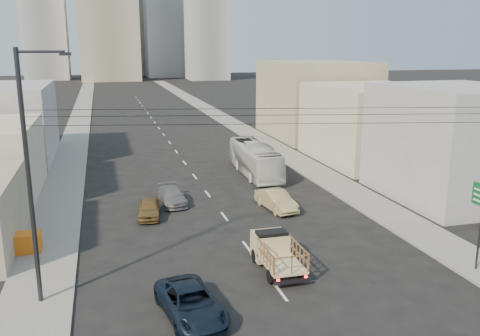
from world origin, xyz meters
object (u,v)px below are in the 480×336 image
city_bus (255,159)px  sedan_grey (172,196)px  navy_pickup (191,303)px  streetlamp_left (31,173)px  flatbed_pickup (276,250)px  sedan_brown (149,208)px  crate_stack (25,242)px  sedan_tan (276,200)px

city_bus → sedan_grey: (-8.94, -7.14, -0.88)m
navy_pickup → streetlamp_left: size_ratio=0.42×
navy_pickup → streetlamp_left: 9.35m
flatbed_pickup → streetlamp_left: bearing=-177.0°
sedan_brown → sedan_grey: sedan_brown is taller
city_bus → crate_stack: (-18.71, -14.62, -0.83)m
sedan_brown → crate_stack: 9.07m
sedan_tan → crate_stack: 17.60m
sedan_tan → streetlamp_left: (-15.54, -10.56, 5.70)m
sedan_tan → crate_stack: bearing=-175.8°
city_bus → streetlamp_left: streetlamp_left is taller
navy_pickup → city_bus: 26.59m
streetlamp_left → city_bus: bearing=51.1°
navy_pickup → sedan_tan: 16.40m
sedan_grey → streetlamp_left: (-8.17, -14.08, 5.79)m
city_bus → sedan_tan: (-1.56, -10.65, -0.79)m
city_bus → sedan_grey: 11.47m
sedan_grey → crate_stack: (-9.78, -7.48, 0.05)m
flatbed_pickup → sedan_brown: bearing=119.1°
sedan_brown → crate_stack: bearing=-141.9°
sedan_brown → crate_stack: (-7.75, -4.70, 0.03)m
sedan_tan → sedan_brown: bearing=166.7°
navy_pickup → city_bus: (10.46, 24.43, 0.82)m
city_bus → sedan_grey: size_ratio=2.48×
sedan_brown → crate_stack: sedan_brown is taller
city_bus → navy_pickup: bearing=-111.7°
sedan_brown → sedan_tan: 9.43m
city_bus → crate_stack: 23.76m
sedan_grey → sedan_tan: bearing=-28.6°
navy_pickup → sedan_brown: size_ratio=1.31×
sedan_brown → sedan_tan: sedan_tan is taller
sedan_grey → crate_stack: sedan_grey is taller
sedan_brown → sedan_grey: size_ratio=0.87×
city_bus → streetlamp_left: bearing=-127.4°
flatbed_pickup → sedan_grey: flatbed_pickup is taller
sedan_brown → sedan_tan: bearing=2.3°
navy_pickup → sedan_grey: (1.53, 17.29, -0.06)m
flatbed_pickup → navy_pickup: flatbed_pickup is taller
sedan_grey → crate_stack: size_ratio=2.45×
sedan_tan → streetlamp_left: bearing=-154.7°
streetlamp_left → sedan_grey: bearing=59.9°
crate_stack → sedan_tan: bearing=13.0°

